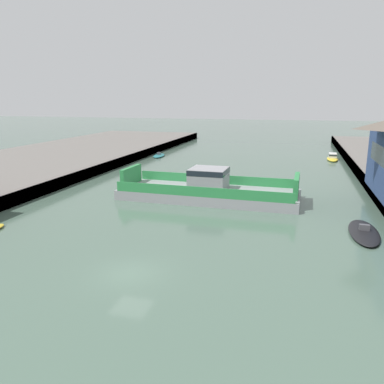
{
  "coord_description": "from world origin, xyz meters",
  "views": [
    {
      "loc": [
        10.31,
        -21.85,
        11.41
      ],
      "look_at": [
        0.0,
        15.54,
        2.0
      ],
      "focal_mm": 36.04,
      "sensor_mm": 36.0,
      "label": 1
    }
  ],
  "objects_px": {
    "moored_boat_near_left": "(364,232)",
    "moored_boat_mid_right": "(333,157)",
    "moored_boat_mid_left": "(159,156)",
    "chain_ferry": "(209,190)"
  },
  "relations": [
    {
      "from": "moored_boat_near_left",
      "to": "moored_boat_mid_left",
      "type": "height_order",
      "value": "moored_boat_near_left"
    },
    {
      "from": "moored_boat_near_left",
      "to": "moored_boat_mid_left",
      "type": "distance_m",
      "value": 50.92
    },
    {
      "from": "chain_ferry",
      "to": "moored_boat_mid_right",
      "type": "bearing_deg",
      "value": 65.22
    },
    {
      "from": "chain_ferry",
      "to": "moored_boat_mid_left",
      "type": "bearing_deg",
      "value": 119.7
    },
    {
      "from": "chain_ferry",
      "to": "moored_boat_mid_right",
      "type": "relative_size",
      "value": 3.19
    },
    {
      "from": "chain_ferry",
      "to": "moored_boat_near_left",
      "type": "distance_m",
      "value": 17.76
    },
    {
      "from": "moored_boat_near_left",
      "to": "moored_boat_mid_right",
      "type": "bearing_deg",
      "value": 89.22
    },
    {
      "from": "moored_boat_near_left",
      "to": "moored_boat_mid_right",
      "type": "height_order",
      "value": "moored_boat_mid_right"
    },
    {
      "from": "moored_boat_near_left",
      "to": "moored_boat_mid_right",
      "type": "xyz_separation_m",
      "value": [
        0.6,
        43.55,
        0.26
      ]
    },
    {
      "from": "chain_ferry",
      "to": "moored_boat_mid_left",
      "type": "height_order",
      "value": "chain_ferry"
    }
  ]
}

